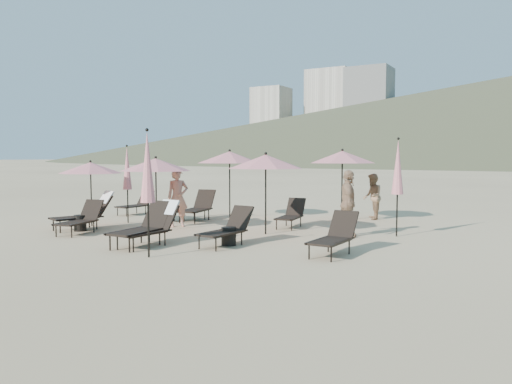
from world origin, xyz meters
The scene contains 25 objects.
ground centered at (0.00, 0.00, 0.00)m, with size 800.00×800.00×0.00m, color #D6BA8C.
hotel_skyline centered at (-93.62, 271.21, 24.18)m, with size 109.00×82.00×55.00m.
lounger_0 centered at (-4.16, 0.82, 0.54)m, with size 1.20×1.91×1.12m.
lounger_1 centered at (-3.64, 0.11, 0.43)m, with size 0.93×1.68×0.91m.
lounger_2 centered at (-0.75, -0.50, 0.49)m, with size 0.81×1.85×1.04m.
lounger_3 centered at (-0.58, -0.37, 0.51)m, with size 0.72×1.75×1.07m.
lounger_4 centered at (1.03, 0.51, 0.43)m, with size 0.74×1.66×0.93m.
lounger_5 centered at (3.71, 0.71, 0.43)m, with size 0.68×1.63×0.92m.
lounger_6 centered at (-5.60, 4.45, 0.41)m, with size 0.67×1.56×0.88m.
lounger_7 centered at (-2.48, 4.10, 0.47)m, with size 0.99×1.86×1.02m.
lounger_8 centered at (-2.74, 4.26, 0.42)m, with size 0.86×1.64×0.90m.
lounger_9 centered at (0.99, 4.20, 0.40)m, with size 0.77×1.56×0.86m.
umbrella_open_0 centered at (-4.57, 1.34, 1.82)m, with size 1.92×1.92×2.06m.
umbrella_open_1 centered at (-2.08, 1.52, 1.94)m, with size 2.04×2.04×2.19m.
umbrella_open_2 centered at (0.97, 2.57, 2.03)m, with size 2.14×2.14×2.30m.
umbrella_open_3 centered at (-1.88, 5.17, 2.15)m, with size 2.26×2.26×2.43m.
umbrella_open_4 centered at (1.80, 6.46, 2.16)m, with size 2.27×2.27×2.44m.
umbrella_closed_0 centered at (0.33, -1.52, 1.93)m, with size 0.32×0.32×2.77m.
umbrella_closed_1 centered at (4.27, 3.97, 1.87)m, with size 0.31×0.31×2.69m.
umbrella_closed_2 centered at (-4.13, 2.47, 1.78)m, with size 0.30×0.30×2.56m.
side_table_0 centered at (-4.02, 0.41, 0.23)m, with size 0.35×0.35×0.47m, color black.
side_table_1 centered at (1.03, 0.57, 0.22)m, with size 0.37×0.37×0.45m, color black.
beachgoer_a centered at (-2.13, 2.57, 0.90)m, with size 0.66×0.43×1.80m, color tan.
beachgoer_b centered at (2.60, 7.33, 0.80)m, with size 0.77×0.60×1.59m, color #9F7552.
beachgoer_c centered at (3.14, 3.26, 0.91)m, with size 1.06×0.44×1.81m, color #A67F5E.
Camera 1 is at (7.59, -9.61, 2.15)m, focal length 35.00 mm.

